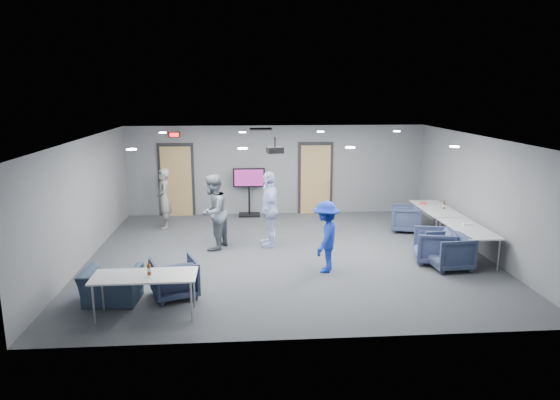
{
  "coord_description": "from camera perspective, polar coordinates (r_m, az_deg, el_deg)",
  "views": [
    {
      "loc": [
        -0.99,
        -10.95,
        3.73
      ],
      "look_at": [
        -0.14,
        0.47,
        1.2
      ],
      "focal_mm": 32.0,
      "sensor_mm": 36.0,
      "label": 1
    }
  ],
  "objects": [
    {
      "name": "wrapper",
      "position": [
        12.14,
        20.61,
        -2.57
      ],
      "size": [
        0.21,
        0.16,
        0.04
      ],
      "primitive_type": "cube",
      "rotation": [
        0.0,
        0.0,
        -0.14
      ],
      "color": "silver",
      "rests_on": "table_right_b"
    },
    {
      "name": "snack_box",
      "position": [
        13.95,
        16.04,
        -0.37
      ],
      "size": [
        0.21,
        0.18,
        0.04
      ],
      "primitive_type": "cube",
      "rotation": [
        0.0,
        0.0,
        -0.35
      ],
      "color": "#BB352E",
      "rests_on": "table_right_a"
    },
    {
      "name": "chair_front_b",
      "position": [
        9.51,
        -18.68,
        -9.29
      ],
      "size": [
        1.02,
        0.91,
        0.63
      ],
      "primitive_type": "imported",
      "rotation": [
        0.0,
        0.0,
        3.07
      ],
      "color": "#324056",
      "rests_on": "floor"
    },
    {
      "name": "wall_front",
      "position": [
        7.41,
        3.69,
        -6.31
      ],
      "size": [
        9.0,
        0.02,
        2.7
      ],
      "primitive_type": "cube",
      "color": "slate",
      "rests_on": "floor"
    },
    {
      "name": "tv_stand",
      "position": [
        14.98,
        -3.55,
        1.26
      ],
      "size": [
        0.95,
        0.45,
        1.46
      ],
      "color": "black",
      "rests_on": "floor"
    },
    {
      "name": "person_a",
      "position": [
        14.0,
        -13.14,
        0.14
      ],
      "size": [
        0.52,
        0.67,
        1.65
      ],
      "primitive_type": "imported",
      "rotation": [
        0.0,
        0.0,
        -1.35
      ],
      "color": "gray",
      "rests_on": "floor"
    },
    {
      "name": "door_right",
      "position": [
        15.3,
        4.06,
        2.4
      ],
      "size": [
        1.06,
        0.17,
        2.24
      ],
      "color": "black",
      "rests_on": "wall_back"
    },
    {
      "name": "door_left",
      "position": [
        15.27,
        -11.74,
        2.16
      ],
      "size": [
        1.06,
        0.17,
        2.24
      ],
      "color": "black",
      "rests_on": "wall_back"
    },
    {
      "name": "chair_right_a",
      "position": [
        13.86,
        14.17,
        -2.06
      ],
      "size": [
        0.94,
        0.93,
        0.7
      ],
      "primitive_type": "imported",
      "rotation": [
        0.0,
        0.0,
        -1.85
      ],
      "color": "#3B4565",
      "rests_on": "floor"
    },
    {
      "name": "wall_right",
      "position": [
        12.48,
        21.95,
        0.54
      ],
      "size": [
        0.02,
        8.0,
        2.7
      ],
      "primitive_type": "cube",
      "color": "slate",
      "rests_on": "floor"
    },
    {
      "name": "chair_right_b",
      "position": [
        11.53,
        17.17,
        -5.04
      ],
      "size": [
        0.99,
        0.97,
        0.75
      ],
      "primitive_type": "imported",
      "rotation": [
        0.0,
        0.0,
        -1.8
      ],
      "color": "#3E476B",
      "rests_on": "floor"
    },
    {
      "name": "wall_left",
      "position": [
        11.74,
        -21.53,
        -0.12
      ],
      "size": [
        0.02,
        8.0,
        2.7
      ],
      "primitive_type": "cube",
      "color": "slate",
      "rests_on": "floor"
    },
    {
      "name": "bottle_right",
      "position": [
        13.54,
        18.24,
        -0.62
      ],
      "size": [
        0.06,
        0.06,
        0.23
      ],
      "color": "#622F10",
      "rests_on": "table_right_a"
    },
    {
      "name": "hvac_diffuser",
      "position": [
        13.8,
        -2.21,
        8.1
      ],
      "size": [
        0.6,
        0.6,
        0.03
      ],
      "primitive_type": "cube",
      "color": "black",
      "rests_on": "ceiling"
    },
    {
      "name": "person_b",
      "position": [
        11.9,
        -7.67,
        -1.39
      ],
      "size": [
        0.97,
        1.07,
        1.81
      ],
      "primitive_type": "imported",
      "rotation": [
        0.0,
        0.0,
        -1.96
      ],
      "color": "slate",
      "rests_on": "floor"
    },
    {
      "name": "chair_front_a",
      "position": [
        9.45,
        -11.98,
        -8.71
      ],
      "size": [
        1.0,
        1.01,
        0.72
      ],
      "primitive_type": "imported",
      "rotation": [
        0.0,
        0.0,
        3.49
      ],
      "color": "#313956",
      "rests_on": "floor"
    },
    {
      "name": "floor",
      "position": [
        11.61,
        0.88,
        -6.29
      ],
      "size": [
        9.0,
        9.0,
        0.0
      ],
      "primitive_type": "plane",
      "color": "#35383C",
      "rests_on": "ground"
    },
    {
      "name": "person_c",
      "position": [
        12.05,
        -1.21,
        -1.03
      ],
      "size": [
        0.54,
        1.11,
        1.84
      ],
      "primitive_type": "imported",
      "rotation": [
        0.0,
        0.0,
        -1.49
      ],
      "color": "#C6D3FF",
      "rests_on": "floor"
    },
    {
      "name": "bottle_front",
      "position": [
        8.63,
        -14.74,
        -7.66
      ],
      "size": [
        0.07,
        0.07,
        0.26
      ],
      "color": "#622F10",
      "rests_on": "table_front_left"
    },
    {
      "name": "chair_right_c",
      "position": [
        11.23,
        18.8,
        -5.61
      ],
      "size": [
        0.88,
        0.86,
        0.75
      ],
      "primitive_type": "imported",
      "rotation": [
        0.0,
        0.0,
        -1.5
      ],
      "color": "#313B55",
      "rests_on": "floor"
    },
    {
      "name": "table_right_b",
      "position": [
        11.91,
        20.73,
        -3.19
      ],
      "size": [
        0.76,
        1.82,
        0.73
      ],
      "rotation": [
        0.0,
        0.0,
        1.57
      ],
      "color": "silver",
      "rests_on": "floor"
    },
    {
      "name": "table_right_a",
      "position": [
        13.6,
        17.41,
        -1.06
      ],
      "size": [
        0.79,
        1.9,
        0.73
      ],
      "rotation": [
        0.0,
        0.0,
        1.57
      ],
      "color": "silver",
      "rests_on": "floor"
    },
    {
      "name": "downlights",
      "position": [
        11.05,
        0.93,
        7.02
      ],
      "size": [
        6.18,
        3.78,
        0.02
      ],
      "color": "white",
      "rests_on": "ceiling"
    },
    {
      "name": "table_front_left",
      "position": [
        8.68,
        -15.22,
        -8.57
      ],
      "size": [
        1.73,
        0.74,
        0.73
      ],
      "rotation": [
        0.0,
        0.0,
        0.01
      ],
      "color": "silver",
      "rests_on": "floor"
    },
    {
      "name": "ceiling",
      "position": [
        11.04,
        0.93,
        7.1
      ],
      "size": [
        9.0,
        9.0,
        0.0
      ],
      "primitive_type": "plane",
      "rotation": [
        3.14,
        0.0,
        0.0
      ],
      "color": "white",
      "rests_on": "wall_back"
    },
    {
      "name": "exit_sign",
      "position": [
        15.07,
        -11.98,
        7.32
      ],
      "size": [
        0.32,
        0.08,
        0.16
      ],
      "color": "black",
      "rests_on": "wall_back"
    },
    {
      "name": "person_d",
      "position": [
        10.43,
        5.27,
        -4.2
      ],
      "size": [
        0.89,
        1.11,
        1.5
      ],
      "primitive_type": "imported",
      "rotation": [
        0.0,
        0.0,
        -1.96
      ],
      "color": "#1A33AF",
      "rests_on": "floor"
    },
    {
      "name": "projector",
      "position": [
        11.38,
        -0.58,
        5.76
      ],
      "size": [
        0.4,
        0.37,
        0.36
      ],
      "rotation": [
        0.0,
        0.0,
        0.18
      ],
      "color": "black",
      "rests_on": "ceiling"
    },
    {
      "name": "wall_back",
      "position": [
        15.17,
        -0.44,
        3.43
      ],
      "size": [
        9.0,
        0.02,
        2.7
      ],
      "primitive_type": "cube",
      "color": "slate",
      "rests_on": "floor"
    }
  ]
}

